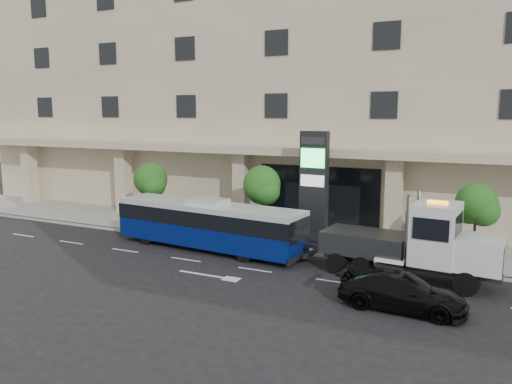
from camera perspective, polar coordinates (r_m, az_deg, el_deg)
ground at (r=25.80m, az=1.34°, el=-7.96°), size 120.00×120.00×0.00m
sidewalk at (r=30.25m, az=5.24°, el=-5.29°), size 120.00×6.00×0.15m
curb at (r=27.55m, az=3.06°, el=-6.70°), size 120.00×0.30×0.15m
convention_center at (r=39.33m, az=10.86°, el=12.43°), size 60.00×17.60×20.00m
tree_left at (r=33.22m, az=-11.92°, el=1.18°), size 2.27×2.20×4.22m
tree_mid at (r=29.08m, az=0.71°, el=0.57°), size 2.28×2.20×4.38m
tree_right at (r=26.51m, az=23.92°, el=-1.54°), size 2.10×2.00×4.04m
city_bus at (r=27.81m, az=-5.50°, el=-3.65°), size 11.48×3.47×2.86m
tow_truck at (r=23.77m, az=17.90°, el=-5.68°), size 9.03×2.89×4.09m
black_sedan at (r=20.46m, az=16.34°, el=-10.87°), size 4.94×2.16×1.41m
signage_pylon at (r=28.48m, az=6.62°, el=0.60°), size 1.62×0.66×6.39m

